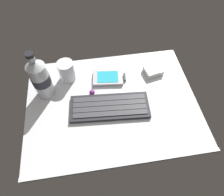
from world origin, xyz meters
TOP-DOWN VIEW (x-y plane):
  - ground_plane at (0.00, -0.23)cm, footprint 64.00×48.00cm
  - keyboard at (-1.19, -2.28)cm, footprint 29.77×13.22cm
  - handheld_device at (0.66, 11.48)cm, footprint 13.36×8.90cm
  - juice_cup at (-15.87, 14.56)cm, footprint 6.40×6.40cm
  - water_bottle at (-24.43, 8.29)cm, footprint 6.73×6.73cm
  - charger_block at (19.20, 12.10)cm, footprint 7.92×6.80cm
  - trackball_mouse at (-7.00, 5.00)cm, footprint 2.20×2.20cm

SIDE VIEW (x-z plane):
  - ground_plane at x=0.00cm, z-range -2.39..0.41cm
  - handheld_device at x=0.66cm, z-range -0.02..1.48cm
  - keyboard at x=-1.19cm, z-range -0.04..1.66cm
  - trackball_mouse at x=-7.00cm, z-range 0.00..2.20cm
  - charger_block at x=19.20cm, z-range 0.00..2.40cm
  - juice_cup at x=-15.87cm, z-range -0.34..8.16cm
  - water_bottle at x=-24.43cm, z-range -1.39..19.41cm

